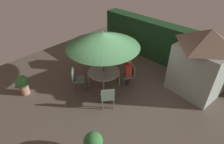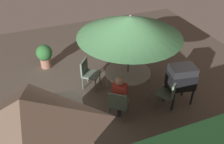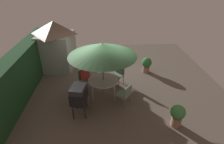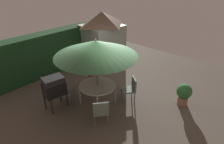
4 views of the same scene
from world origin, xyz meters
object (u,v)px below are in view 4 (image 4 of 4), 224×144
at_px(garden_shed, 102,37).
at_px(patio_umbrella, 96,48).
at_px(patio_table, 97,86).
at_px(potted_plant_by_shed, 184,93).
at_px(chair_near_shed, 94,77).
at_px(chair_toward_hedge, 101,111).
at_px(bbq_grill, 54,87).
at_px(person_in_red, 94,72).
at_px(chair_far_side, 63,90).
at_px(chair_toward_house, 130,88).

distance_m(garden_shed, patio_umbrella, 3.78).
relative_size(patio_table, potted_plant_by_shed, 1.55).
height_order(chair_near_shed, chair_toward_hedge, same).
height_order(bbq_grill, person_in_red, person_in_red).
height_order(chair_far_side, person_in_red, person_in_red).
height_order(garden_shed, chair_near_shed, garden_shed).
bearing_deg(potted_plant_by_shed, chair_far_side, 130.19).
distance_m(garden_shed, patio_table, 3.74).
bearing_deg(potted_plant_by_shed, chair_toward_hedge, 151.51).
distance_m(patio_table, patio_umbrella, 1.41).
height_order(garden_shed, chair_toward_house, garden_shed).
bearing_deg(garden_shed, chair_toward_house, -119.76).
xyz_separation_m(garden_shed, bbq_grill, (-3.90, -1.55, -0.47)).
height_order(garden_shed, chair_toward_hedge, garden_shed).
bearing_deg(chair_toward_hedge, garden_shed, 43.57).
height_order(chair_toward_hedge, person_in_red, person_in_red).
bearing_deg(person_in_red, patio_table, -126.94).
relative_size(garden_shed, chair_far_side, 2.88).
height_order(potted_plant_by_shed, person_in_red, person_in_red).
bearing_deg(patio_umbrella, garden_shed, 41.53).
height_order(bbq_grill, chair_toward_hedge, bbq_grill).
bearing_deg(chair_toward_hedge, chair_near_shed, 51.71).
bearing_deg(potted_plant_by_shed, chair_near_shed, 112.74).
relative_size(patio_umbrella, chair_near_shed, 3.00).
relative_size(garden_shed, patio_table, 2.04).
xyz_separation_m(patio_umbrella, person_in_red, (0.60, 0.79, -1.34)).
bearing_deg(garden_shed, chair_near_shed, -143.14).
relative_size(patio_table, bbq_grill, 1.06).
distance_m(patio_table, chair_far_side, 1.25).
relative_size(patio_table, patio_umbrella, 0.47).
distance_m(chair_toward_hedge, chair_toward_house, 1.65).
bearing_deg(person_in_red, bbq_grill, 176.54).
xyz_separation_m(garden_shed, potted_plant_by_shed, (-0.79, -4.75, -0.85)).
bearing_deg(bbq_grill, chair_far_side, 10.12).
distance_m(garden_shed, chair_toward_hedge, 4.85).
xyz_separation_m(chair_toward_hedge, potted_plant_by_shed, (2.68, -1.45, -0.05)).
xyz_separation_m(patio_umbrella, chair_far_side, (-0.78, 0.96, -1.60)).
distance_m(chair_toward_house, person_in_red, 1.59).
bearing_deg(chair_far_side, person_in_red, -6.94).
relative_size(garden_shed, bbq_grill, 2.16).
height_order(patio_umbrella, chair_toward_hedge, patio_umbrella).
bearing_deg(chair_toward_house, patio_table, 141.99).
bearing_deg(person_in_red, chair_near_shed, 53.06).
bearing_deg(chair_far_side, chair_toward_house, -44.53).
bearing_deg(chair_near_shed, chair_toward_house, -79.55).
xyz_separation_m(bbq_grill, chair_toward_house, (2.08, -1.63, -0.33)).
xyz_separation_m(patio_table, potted_plant_by_shed, (1.97, -2.30, -0.24)).
distance_m(chair_far_side, potted_plant_by_shed, 4.27).
bearing_deg(patio_table, bbq_grill, 141.69).
bearing_deg(patio_umbrella, patio_table, -43.15).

